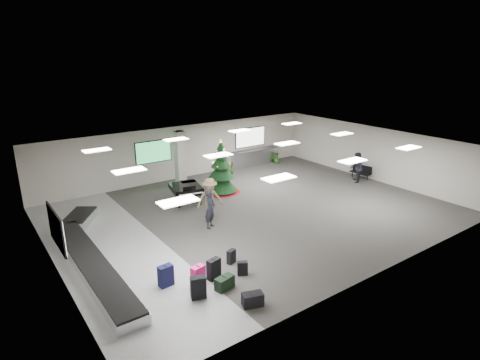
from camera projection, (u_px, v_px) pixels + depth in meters
ground at (254, 212)px, 19.44m from camera, size 18.00×18.00×0.00m
room_envelope at (240, 164)px, 19.03m from camera, size 18.02×14.02×3.21m
baggage_carousel at (89, 254)px, 14.96m from camera, size 2.28×9.71×0.43m
service_counter at (253, 158)px, 27.18m from camera, size 4.05×0.65×1.08m
suitcase_0 at (198, 288)px, 12.57m from camera, size 0.54×0.41×0.77m
suitcase_1 at (214, 269)px, 13.66m from camera, size 0.52×0.35×0.76m
pink_suitcase at (198, 276)px, 13.24m from camera, size 0.51×0.36×0.74m
suitcase_3 at (231, 257)px, 14.69m from camera, size 0.40×0.30×0.54m
navy_suitcase at (166, 276)px, 13.23m from camera, size 0.51×0.33×0.76m
green_duffel at (225, 283)px, 13.10m from camera, size 0.71×0.46×0.46m
suitcase_7 at (243, 268)px, 13.91m from camera, size 0.40×0.32×0.53m
black_duffel at (253, 299)px, 12.24m from camera, size 0.72×0.54×0.44m
christmas_tree at (221, 174)px, 21.92m from camera, size 2.09×2.09×2.99m
grand_piano at (186, 189)px, 20.43m from camera, size 1.76×2.10×1.05m
bench at (361, 171)px, 24.41m from camera, size 0.56×1.35×0.83m
traveler_a at (210, 209)px, 17.49m from camera, size 0.76×0.71×1.75m
traveler_b at (210, 199)px, 18.38m from camera, size 1.38×0.95×1.96m
traveler_bench at (357, 168)px, 23.59m from camera, size 1.10×1.10×1.79m
potted_plant_left at (231, 169)px, 24.95m from camera, size 0.59×0.58×0.84m
potted_plant_right at (277, 158)px, 27.74m from camera, size 0.62×0.62×0.78m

